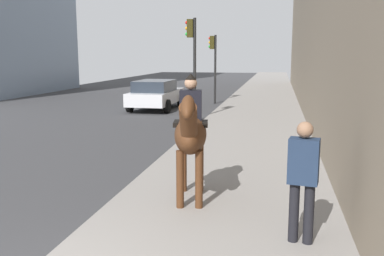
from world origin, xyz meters
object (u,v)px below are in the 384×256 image
Objects in this scene: mounted_horse_near at (190,132)px; traffic_light_far_curb at (214,58)px; pedestrian_greeting at (303,174)px; car_near_lane at (156,94)px; traffic_light_near_curb at (193,53)px.

traffic_light_far_curb is at bearing 178.12° from mounted_horse_near.
traffic_light_far_curb is (16.22, 2.01, 1.14)m from mounted_horse_near.
mounted_horse_near is at bearing 61.92° from pedestrian_greeting.
pedestrian_greeting is 0.39× the size of car_near_lane.
traffic_light_near_curb is (9.72, 1.89, 1.37)m from mounted_horse_near.
traffic_light_near_curb is (-3.47, -2.53, 1.97)m from car_near_lane.
traffic_light_near_curb reaches higher than mounted_horse_near.
traffic_light_far_curb is (17.62, 3.86, 1.40)m from pedestrian_greeting.
traffic_light_near_curb reaches higher than car_near_lane.
traffic_light_near_curb is at bearing -143.40° from car_near_lane.
pedestrian_greeting is 0.41× the size of traffic_light_near_curb.
pedestrian_greeting is at bearing -156.24° from car_near_lane.
traffic_light_far_curb reaches higher than pedestrian_greeting.
traffic_light_near_curb reaches higher than traffic_light_far_curb.
pedestrian_greeting is 0.46× the size of traffic_light_far_curb.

